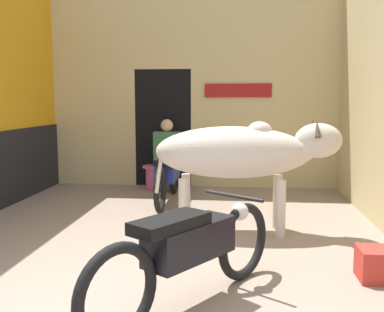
% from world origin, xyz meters
% --- Properties ---
extents(wall_back_with_doorway, '(5.11, 0.93, 3.99)m').
position_xyz_m(wall_back_with_doorway, '(-0.16, 5.42, 1.72)').
color(wall_back_with_doorway, '#D1BC84').
rests_on(wall_back_with_doorway, ground_plane).
extents(cow, '(2.20, 0.70, 1.37)m').
position_xyz_m(cow, '(0.89, 2.45, 0.95)').
color(cow, beige).
rests_on(cow, ground_plane).
extents(motorcycle_near, '(1.26, 1.76, 0.79)m').
position_xyz_m(motorcycle_near, '(0.50, 0.42, 0.45)').
color(motorcycle_near, black).
rests_on(motorcycle_near, ground_plane).
extents(motorcycle_far, '(0.58, 1.97, 0.76)m').
position_xyz_m(motorcycle_far, '(-0.23, 3.87, 0.43)').
color(motorcycle_far, black).
rests_on(motorcycle_far, ground_plane).
extents(shopkeeper_seated, '(0.45, 0.34, 1.24)m').
position_xyz_m(shopkeeper_seated, '(-0.39, 4.76, 0.64)').
color(shopkeeper_seated, '#3D3842').
rests_on(shopkeeper_seated, ground_plane).
extents(plastic_stool, '(0.37, 0.37, 0.42)m').
position_xyz_m(plastic_stool, '(-0.65, 4.86, 0.22)').
color(plastic_stool, '#DB6093').
rests_on(plastic_stool, ground_plane).
extents(crate, '(0.44, 0.32, 0.28)m').
position_xyz_m(crate, '(2.13, 1.11, 0.14)').
color(crate, red).
rests_on(crate, ground_plane).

